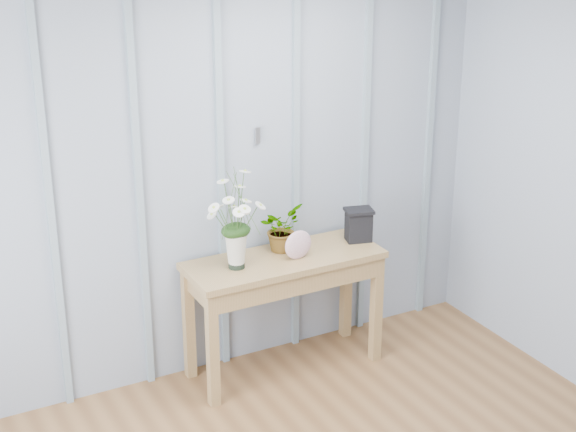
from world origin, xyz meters
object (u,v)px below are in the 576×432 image
sideboard (284,275)px  carved_box (359,225)px  daisy_vase (235,207)px  felt_disc_vessel (298,245)px

sideboard → carved_box: bearing=1.4°
daisy_vase → felt_disc_vessel: daisy_vase is taller
sideboard → felt_disc_vessel: 0.22m
daisy_vase → carved_box: bearing=1.2°
felt_disc_vessel → daisy_vase: bearing=169.6°
carved_box → daisy_vase: bearing=-178.8°
daisy_vase → carved_box: daisy_vase is taller
daisy_vase → carved_box: size_ratio=2.88×
felt_disc_vessel → carved_box: size_ratio=0.86×
daisy_vase → carved_box: (0.84, 0.02, -0.27)m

